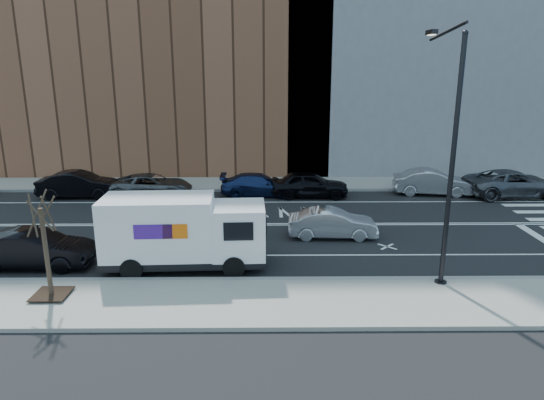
{
  "coord_description": "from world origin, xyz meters",
  "views": [
    {
      "loc": [
        0.57,
        -23.92,
        7.86
      ],
      "look_at": [
        0.79,
        -0.31,
        1.4
      ],
      "focal_mm": 32.0,
      "sensor_mm": 36.0,
      "label": 1
    }
  ],
  "objects": [
    {
      "name": "ground",
      "position": [
        0.0,
        0.0,
        0.0
      ],
      "size": [
        120.0,
        120.0,
        0.0
      ],
      "primitive_type": "plane",
      "color": "black",
      "rests_on": "ground"
    },
    {
      "name": "sidewalk_near",
      "position": [
        0.0,
        -8.8,
        0.07
      ],
      "size": [
        44.0,
        3.6,
        0.15
      ],
      "primitive_type": "cube",
      "color": "gray",
      "rests_on": "ground"
    },
    {
      "name": "sidewalk_far",
      "position": [
        0.0,
        8.8,
        0.07
      ],
      "size": [
        44.0,
        3.6,
        0.15
      ],
      "primitive_type": "cube",
      "color": "gray",
      "rests_on": "ground"
    },
    {
      "name": "curb_near",
      "position": [
        0.0,
        -7.0,
        0.08
      ],
      "size": [
        44.0,
        0.25,
        0.17
      ],
      "primitive_type": "cube",
      "color": "gray",
      "rests_on": "ground"
    },
    {
      "name": "curb_far",
      "position": [
        0.0,
        7.0,
        0.08
      ],
      "size": [
        44.0,
        0.25,
        0.17
      ],
      "primitive_type": "cube",
      "color": "gray",
      "rests_on": "ground"
    },
    {
      "name": "road_markings",
      "position": [
        0.0,
        0.0,
        0.0
      ],
      "size": [
        40.0,
        8.6,
        0.01
      ],
      "primitive_type": null,
      "color": "white",
      "rests_on": "ground"
    },
    {
      "name": "bldg_brick",
      "position": [
        -8.0,
        15.6,
        11.0
      ],
      "size": [
        26.0,
        10.0,
        22.0
      ],
      "primitive_type": "cube",
      "color": "brown",
      "rests_on": "ground"
    },
    {
      "name": "streetlight",
      "position": [
        7.0,
        -6.91,
        5.08
      ],
      "size": [
        0.44,
        4.02,
        9.34
      ],
      "color": "black",
      "rests_on": "ground"
    },
    {
      "name": "street_tree",
      "position": [
        -7.0,
        -8.4,
        1.45
      ],
      "size": [
        1.2,
        1.2,
        3.75
      ],
      "color": "black",
      "rests_on": "ground"
    },
    {
      "name": "fedex_van",
      "position": [
        -2.83,
        -5.6,
        1.56
      ],
      "size": [
        6.61,
        2.54,
        2.98
      ],
      "rotation": [
        0.0,
        0.0,
        0.04
      ],
      "color": "black",
      "rests_on": "ground"
    },
    {
      "name": "far_parked_b",
      "position": [
        -11.2,
        5.6,
        0.82
      ],
      "size": [
        4.99,
        1.84,
        1.63
      ],
      "primitive_type": "imported",
      "rotation": [
        0.0,
        0.0,
        1.59
      ],
      "color": "black",
      "rests_on": "ground"
    },
    {
      "name": "far_parked_c",
      "position": [
        -6.76,
        5.84,
        0.7
      ],
      "size": [
        5.07,
        2.35,
        1.41
      ],
      "primitive_type": "imported",
      "rotation": [
        0.0,
        0.0,
        1.57
      ],
      "color": "#4B4F53",
      "rests_on": "ground"
    },
    {
      "name": "far_parked_d",
      "position": [
        -0.0,
        5.94,
        0.7
      ],
      "size": [
        4.84,
        1.98,
        1.4
      ],
      "primitive_type": "imported",
      "rotation": [
        0.0,
        0.0,
        1.57
      ],
      "color": "#16234E",
      "rests_on": "ground"
    },
    {
      "name": "far_parked_e",
      "position": [
        3.2,
        5.56,
        0.82
      ],
      "size": [
        4.85,
        2.04,
        1.64
      ],
      "primitive_type": "imported",
      "rotation": [
        0.0,
        0.0,
        1.55
      ],
      "color": "black",
      "rests_on": "ground"
    },
    {
      "name": "far_parked_f",
      "position": [
        11.08,
        6.07,
        0.8
      ],
      "size": [
        5.02,
        2.31,
        1.59
      ],
      "primitive_type": "imported",
      "rotation": [
        0.0,
        0.0,
        1.44
      ],
      "color": "#A2A3A7",
      "rests_on": "ground"
    },
    {
      "name": "far_parked_g",
      "position": [
        16.03,
        5.58,
        0.83
      ],
      "size": [
        6.17,
        3.18,
        1.66
      ],
      "primitive_type": "imported",
      "rotation": [
        0.0,
        0.0,
        1.64
      ],
      "color": "#4F5157",
      "rests_on": "ground"
    },
    {
      "name": "driving_sedan",
      "position": [
        3.66,
        -1.96,
        0.69
      ],
      "size": [
        4.26,
        1.62,
        1.39
      ],
      "primitive_type": "imported",
      "rotation": [
        0.0,
        0.0,
        1.54
      ],
      "color": "silver",
      "rests_on": "ground"
    },
    {
      "name": "near_parked_rear_a",
      "position": [
        -8.92,
        -5.47,
        0.77
      ],
      "size": [
        4.71,
        1.66,
        1.55
      ],
      "primitive_type": "imported",
      "rotation": [
        0.0,
        0.0,
        1.58
      ],
      "color": "black",
      "rests_on": "ground"
    }
  ]
}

